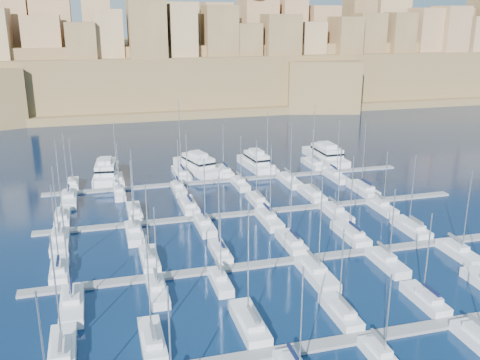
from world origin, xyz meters
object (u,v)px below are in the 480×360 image
object	(u,v)px
sailboat_4	(425,299)
motor_yacht_d	(326,155)
sailboat_2	(249,323)
motor_yacht_a	(106,171)
sailboat_0	(62,352)
motor_yacht_b	(197,165)
motor_yacht_c	(256,162)

from	to	relation	value
sailboat_4	motor_yacht_d	size ratio (longest dim) A/B	0.69
sailboat_2	motor_yacht_d	world-z (taller)	sailboat_2
sailboat_2	motor_yacht_a	bearing A→B (deg)	101.88
sailboat_4	motor_yacht_a	distance (m)	80.54
sailboat_4	sailboat_0	bearing A→B (deg)	179.23
motor_yacht_a	motor_yacht_d	xyz separation A→B (m)	(56.55, 0.86, 0.00)
sailboat_0	motor_yacht_b	world-z (taller)	sailboat_0
motor_yacht_c	motor_yacht_d	xyz separation A→B (m)	(19.98, 1.94, 0.00)
sailboat_0	motor_yacht_d	xyz separation A→B (m)	(63.75, 70.76, 0.97)
sailboat_2	motor_yacht_b	distance (m)	70.41
sailboat_2	motor_yacht_b	world-z (taller)	sailboat_2
sailboat_0	sailboat_4	world-z (taller)	sailboat_0
motor_yacht_b	motor_yacht_c	size ratio (longest dim) A/B	1.20
motor_yacht_d	motor_yacht_b	bearing A→B (deg)	-178.89
motor_yacht_a	motor_yacht_d	bearing A→B (deg)	0.88
sailboat_0	sailboat_4	xyz separation A→B (m)	(46.10, -0.62, -0.03)
sailboat_0	motor_yacht_a	distance (m)	70.27
sailboat_0	motor_yacht_c	size ratio (longest dim) A/B	1.00
sailboat_4	motor_yacht_b	size ratio (longest dim) A/B	0.72
sailboat_2	sailboat_4	distance (m)	24.22
motor_yacht_c	motor_yacht_a	bearing A→B (deg)	178.31
motor_yacht_c	motor_yacht_b	bearing A→B (deg)	175.04
sailboat_0	motor_yacht_d	distance (m)	95.25
sailboat_4	sailboat_2	bearing A→B (deg)	178.41
sailboat_0	motor_yacht_b	xyz separation A→B (m)	(29.13, 70.08, 0.97)
sailboat_2	motor_yacht_c	world-z (taller)	sailboat_2
sailboat_2	motor_yacht_c	size ratio (longest dim) A/B	1.10
sailboat_2	motor_yacht_d	xyz separation A→B (m)	(41.86, 70.70, 0.96)
motor_yacht_b	sailboat_0	bearing A→B (deg)	-112.57
motor_yacht_a	motor_yacht_b	bearing A→B (deg)	0.50
motor_yacht_d	motor_yacht_c	bearing A→B (deg)	-174.45
sailboat_2	sailboat_4	xyz separation A→B (m)	(24.21, -0.67, -0.04)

